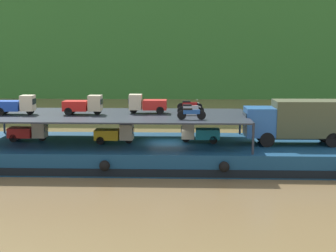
{
  "coord_description": "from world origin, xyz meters",
  "views": [
    {
      "loc": [
        1.36,
        -34.19,
        8.05
      ],
      "look_at": [
        0.08,
        0.0,
        2.7
      ],
      "focal_mm": 52.1,
      "sensor_mm": 36.0,
      "label": 1
    }
  ],
  "objects": [
    {
      "name": "cargo_barge",
      "position": [
        0.0,
        -0.02,
        0.75
      ],
      "size": [
        28.15,
        9.12,
        1.5
      ],
      "color": "navy",
      "rests_on": "ground"
    },
    {
      "name": "motorcycle_upper_port",
      "position": [
        1.7,
        -2.33,
        3.93
      ],
      "size": [
        1.9,
        0.55,
        0.87
      ],
      "color": "black",
      "rests_on": "cargo_rack"
    },
    {
      "name": "mini_truck_upper_mid",
      "position": [
        -5.93,
        -0.07,
        4.19
      ],
      "size": [
        2.75,
        1.22,
        1.38
      ],
      "color": "red",
      "rests_on": "cargo_rack"
    },
    {
      "name": "motorcycle_upper_centre",
      "position": [
        1.66,
        -0.0,
        3.93
      ],
      "size": [
        1.9,
        0.55,
        0.87
      ],
      "color": "black",
      "rests_on": "cargo_rack"
    },
    {
      "name": "covered_lorry",
      "position": [
        9.09,
        -0.29,
        3.19
      ],
      "size": [
        7.88,
        2.39,
        3.1
      ],
      "color": "#285BA3",
      "rests_on": "cargo_barge"
    },
    {
      "name": "mini_truck_lower_aft",
      "position": [
        -3.66,
        -0.39,
        2.19
      ],
      "size": [
        2.76,
        1.23,
        1.38
      ],
      "color": "gold",
      "rests_on": "cargo_barge"
    },
    {
      "name": "mini_truck_upper_stern",
      "position": [
        -10.73,
        -0.23,
        4.19
      ],
      "size": [
        2.77,
        1.26,
        1.38
      ],
      "color": "#1E47B7",
      "rests_on": "cargo_rack"
    },
    {
      "name": "mini_truck_lower_mid",
      "position": [
        2.34,
        0.18,
        2.19
      ],
      "size": [
        2.76,
        1.23,
        1.38
      ],
      "color": "teal",
      "rests_on": "cargo_barge"
    },
    {
      "name": "ground_plane",
      "position": [
        0.0,
        0.0,
        0.0
      ],
      "size": [
        400.0,
        400.0,
        0.0
      ],
      "primitive_type": "plane",
      "color": "brown"
    },
    {
      "name": "motorcycle_upper_stbd",
      "position": [
        1.61,
        2.33,
        3.93
      ],
      "size": [
        1.9,
        0.55,
        0.87
      ],
      "color": "black",
      "rests_on": "cargo_rack"
    },
    {
      "name": "mini_truck_lower_stern",
      "position": [
        -10.07,
        0.27,
        2.19
      ],
      "size": [
        2.76,
        1.24,
        1.38
      ],
      "color": "red",
      "rests_on": "cargo_barge"
    },
    {
      "name": "cargo_rack",
      "position": [
        -3.8,
        0.0,
        3.44
      ],
      "size": [
        18.95,
        7.78,
        2.0
      ],
      "color": "#232833",
      "rests_on": "cargo_barge"
    },
    {
      "name": "mini_truck_upper_fore",
      "position": [
        -1.47,
        0.79,
        4.19
      ],
      "size": [
        2.75,
        1.22,
        1.38
      ],
      "color": "red",
      "rests_on": "cargo_rack"
    }
  ]
}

